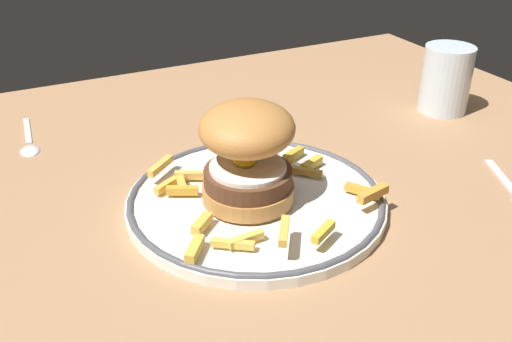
{
  "coord_description": "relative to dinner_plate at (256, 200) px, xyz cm",
  "views": [
    {
      "loc": [
        -20.27,
        -48.6,
        35.82
      ],
      "look_at": [
        5.06,
        1.96,
        4.6
      ],
      "focal_mm": 41.0,
      "sensor_mm": 36.0,
      "label": 1
    }
  ],
  "objects": [
    {
      "name": "spoon",
      "position": [
        -21.0,
        27.57,
        -0.48
      ],
      "size": [
        2.9,
        13.4,
        0.9
      ],
      "color": "silver",
      "rests_on": "ground_plane"
    },
    {
      "name": "water_glass",
      "position": [
        38.49,
        12.13,
        3.73
      ],
      "size": [
        7.46,
        7.46,
        10.18
      ],
      "color": "silver",
      "rests_on": "ground_plane"
    },
    {
      "name": "burger",
      "position": [
        -0.99,
        0.1,
        6.33
      ],
      "size": [
        14.4,
        14.54,
        11.15
      ],
      "color": "#B2773C",
      "rests_on": "dinner_plate"
    },
    {
      "name": "fries_pile",
      "position": [
        -0.37,
        -0.51,
        1.48
      ],
      "size": [
        24.16,
        25.38,
        2.45
      ],
      "color": "gold",
      "rests_on": "dinner_plate"
    },
    {
      "name": "dinner_plate",
      "position": [
        0.0,
        0.0,
        0.0
      ],
      "size": [
        29.43,
        29.43,
        1.6
      ],
      "color": "white",
      "rests_on": "ground_plane"
    },
    {
      "name": "ground_plane",
      "position": [
        -5.06,
        -1.96,
        -2.84
      ],
      "size": [
        126.75,
        105.28,
        4.0
      ],
      "primitive_type": "cube",
      "color": "#9F7550"
    }
  ]
}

